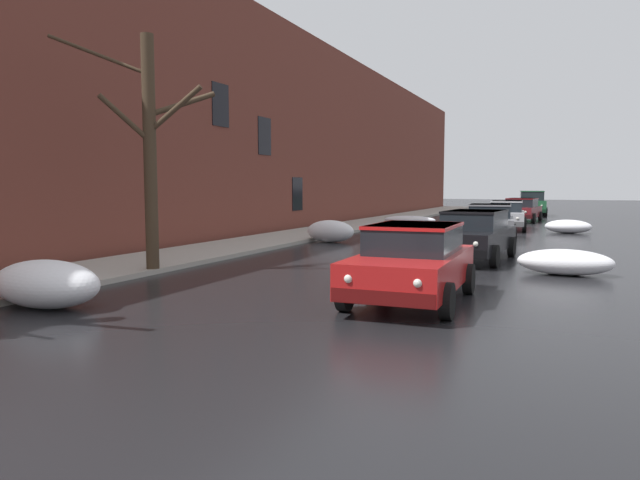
# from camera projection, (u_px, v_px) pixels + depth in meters

# --- Properties ---
(left_sidewalk_slab) EXTENTS (2.92, 80.00, 0.12)m
(left_sidewalk_slab) POSITION_uv_depth(u_px,v_px,m) (277.00, 239.00, 22.73)
(left_sidewalk_slab) COLOR #A8A399
(left_sidewalk_slab) RESTS_ON ground
(brick_townhouse_facade) EXTENTS (0.63, 80.00, 9.70)m
(brick_townhouse_facade) POSITION_uv_depth(u_px,v_px,m) (232.00, 118.00, 23.07)
(brick_townhouse_facade) COLOR brown
(brick_townhouse_facade) RESTS_ON ground
(snow_bank_near_corner_left) EXTENTS (2.16, 1.26, 0.84)m
(snow_bank_near_corner_left) POSITION_uv_depth(u_px,v_px,m) (47.00, 285.00, 10.10)
(snow_bank_near_corner_left) COLOR white
(snow_bank_near_corner_left) RESTS_ON ground
(snow_bank_along_left_kerb) EXTENTS (2.18, 1.08, 0.62)m
(snow_bank_along_left_kerb) POSITION_uv_depth(u_px,v_px,m) (566.00, 262.00, 13.88)
(snow_bank_along_left_kerb) COLOR white
(snow_bank_along_left_kerb) RESTS_ON ground
(snow_bank_mid_block_left) EXTENTS (1.88, 0.90, 0.84)m
(snow_bank_mid_block_left) POSITION_uv_depth(u_px,v_px,m) (330.00, 232.00, 21.99)
(snow_bank_mid_block_left) COLOR white
(snow_bank_mid_block_left) RESTS_ON ground
(snow_bank_near_corner_right) EXTENTS (1.99, 1.18, 0.62)m
(snow_bank_near_corner_right) POSITION_uv_depth(u_px,v_px,m) (568.00, 227.00, 26.27)
(snow_bank_near_corner_right) COLOR white
(snow_bank_near_corner_right) RESTS_ON ground
(snow_bank_along_right_kerb) EXTENTS (2.99, 1.17, 0.47)m
(snow_bank_along_right_kerb) POSITION_uv_depth(u_px,v_px,m) (409.00, 220.00, 33.05)
(snow_bank_along_right_kerb) COLOR white
(snow_bank_along_right_kerb) RESTS_ON ground
(bare_tree_second_along_sidewalk) EXTENTS (3.40, 2.51, 5.67)m
(bare_tree_second_along_sidewalk) POSITION_uv_depth(u_px,v_px,m) (150.00, 147.00, 13.82)
(bare_tree_second_along_sidewalk) COLOR #423323
(bare_tree_second_along_sidewalk) RESTS_ON ground
(sedan_red_approaching_near_lane) EXTENTS (1.96, 3.98, 1.42)m
(sedan_red_approaching_near_lane) POSITION_uv_depth(u_px,v_px,m) (413.00, 261.00, 10.61)
(sedan_red_approaching_near_lane) COLOR red
(sedan_red_approaching_near_lane) RESTS_ON ground
(sedan_black_parked_kerbside_close) EXTENTS (2.13, 4.53, 1.42)m
(sedan_black_parked_kerbside_close) POSITION_uv_depth(u_px,v_px,m) (473.00, 234.00, 16.70)
(sedan_black_parked_kerbside_close) COLOR black
(sedan_black_parked_kerbside_close) RESTS_ON ground
(sedan_grey_parked_kerbside_mid) EXTENTS (2.30, 4.30, 1.42)m
(sedan_grey_parked_kerbside_mid) POSITION_uv_depth(u_px,v_px,m) (490.00, 221.00, 22.82)
(sedan_grey_parked_kerbside_mid) COLOR slate
(sedan_grey_parked_kerbside_mid) RESTS_ON ground
(sedan_silver_parked_far_down_block) EXTENTS (2.09, 4.17, 1.42)m
(sedan_silver_parked_far_down_block) POSITION_uv_depth(u_px,v_px,m) (506.00, 215.00, 28.24)
(sedan_silver_parked_far_down_block) COLOR #B7B7BC
(sedan_silver_parked_far_down_block) RESTS_ON ground
(sedan_maroon_queued_behind_truck) EXTENTS (2.28, 4.30, 1.42)m
(sedan_maroon_queued_behind_truck) POSITION_uv_depth(u_px,v_px,m) (521.00, 209.00, 34.87)
(sedan_maroon_queued_behind_truck) COLOR maroon
(sedan_maroon_queued_behind_truck) RESTS_ON ground
(suv_green_at_far_intersection) EXTENTS (2.34, 4.85, 1.82)m
(suv_green_at_far_intersection) POSITION_uv_depth(u_px,v_px,m) (531.00, 202.00, 41.93)
(suv_green_at_far_intersection) COLOR #1E5633
(suv_green_at_far_intersection) RESTS_ON ground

